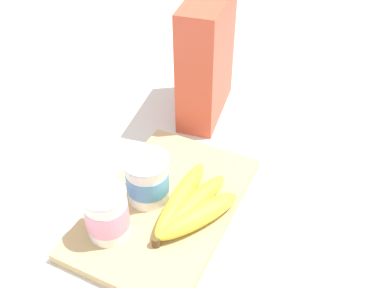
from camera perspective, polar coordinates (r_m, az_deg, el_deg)
The scene contains 6 objects.
ground_plane at distance 0.74m, azimuth -3.50°, elevation -8.76°, with size 2.40×2.40×0.00m, color silver.
cutting_board at distance 0.73m, azimuth -3.53°, elevation -8.29°, with size 0.34×0.22×0.02m, color tan.
cereal_box at distance 0.89m, azimuth 1.94°, elevation 11.33°, with size 0.19×0.08×0.26m, color #D85138.
yogurt_cup_front at distance 0.66m, azimuth -11.34°, elevation -9.06°, with size 0.07×0.07×0.09m.
yogurt_cup_back at distance 0.70m, azimuth -6.07°, elevation -4.79°, with size 0.08×0.08×0.08m.
banana_bunch at distance 0.70m, azimuth -0.29°, elevation -8.35°, with size 0.19×0.12×0.03m.
Camera 1 is at (-0.42, -0.25, 0.56)m, focal length 39.87 mm.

